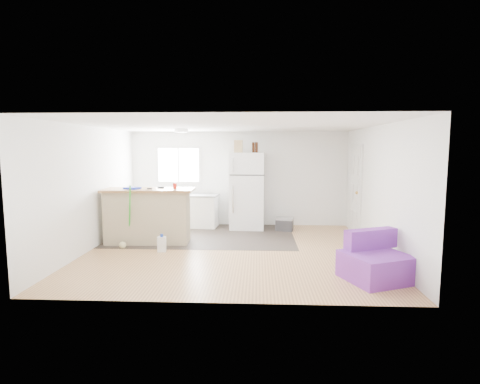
# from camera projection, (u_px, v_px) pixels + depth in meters

# --- Properties ---
(room) EXTENTS (5.51, 5.01, 2.41)m
(room) POSITION_uv_depth(u_px,v_px,m) (232.00, 189.00, 7.12)
(room) COLOR #9A6940
(room) RESTS_ON ground
(vinyl_zone) EXTENTS (4.05, 2.50, 0.00)m
(vinyl_zone) POSITION_uv_depth(u_px,v_px,m) (204.00, 235.00, 8.54)
(vinyl_zone) COLOR #342D27
(vinyl_zone) RESTS_ON floor
(window) EXTENTS (1.18, 0.06, 0.98)m
(window) POSITION_uv_depth(u_px,v_px,m) (179.00, 165.00, 9.62)
(window) COLOR white
(window) RESTS_ON back_wall
(interior_door) EXTENTS (0.11, 0.92, 2.10)m
(interior_door) POSITION_uv_depth(u_px,v_px,m) (355.00, 190.00, 8.55)
(interior_door) COLOR white
(interior_door) RESTS_ON right_wall
(ceiling_fixture) EXTENTS (0.30, 0.30, 0.07)m
(ceiling_fixture) POSITION_uv_depth(u_px,v_px,m) (181.00, 131.00, 8.24)
(ceiling_fixture) COLOR white
(ceiling_fixture) RESTS_ON ceiling
(kitchen_cabinets) EXTENTS (1.89, 0.74, 1.09)m
(kitchen_cabinets) POSITION_uv_depth(u_px,v_px,m) (182.00, 210.00, 9.48)
(kitchen_cabinets) COLOR white
(kitchen_cabinets) RESTS_ON floor
(peninsula) EXTENTS (1.88, 0.79, 1.14)m
(peninsula) POSITION_uv_depth(u_px,v_px,m) (148.00, 215.00, 7.81)
(peninsula) COLOR tan
(peninsula) RESTS_ON floor
(refrigerator) EXTENTS (0.86, 0.81, 1.87)m
(refrigerator) POSITION_uv_depth(u_px,v_px,m) (247.00, 191.00, 9.22)
(refrigerator) COLOR white
(refrigerator) RESTS_ON floor
(cooler) EXTENTS (0.47, 0.37, 0.32)m
(cooler) POSITION_uv_depth(u_px,v_px,m) (284.00, 224.00, 9.00)
(cooler) COLOR #323234
(cooler) RESTS_ON floor
(purple_seat) EXTENTS (1.12, 1.11, 0.71)m
(purple_seat) POSITION_uv_depth(u_px,v_px,m) (375.00, 262.00, 5.63)
(purple_seat) COLOR purple
(purple_seat) RESTS_ON floor
(cleaner_jug) EXTENTS (0.17, 0.13, 0.35)m
(cleaner_jug) POSITION_uv_depth(u_px,v_px,m) (162.00, 244.00, 7.15)
(cleaner_jug) COLOR white
(cleaner_jug) RESTS_ON floor
(mop) EXTENTS (0.29, 0.34, 1.27)m
(mop) POSITION_uv_depth(u_px,v_px,m) (125.00, 236.00, 7.44)
(mop) COLOR green
(mop) RESTS_ON floor
(red_cup) EXTENTS (0.10, 0.10, 0.12)m
(red_cup) POSITION_uv_depth(u_px,v_px,m) (175.00, 186.00, 7.76)
(red_cup) COLOR red
(red_cup) RESTS_ON peninsula
(blue_tray) EXTENTS (0.36, 0.31, 0.04)m
(blue_tray) POSITION_uv_depth(u_px,v_px,m) (132.00, 188.00, 7.70)
(blue_tray) COLOR #162CD1
(blue_tray) RESTS_ON peninsula
(tool_a) EXTENTS (0.14, 0.05, 0.03)m
(tool_a) POSITION_uv_depth(u_px,v_px,m) (161.00, 188.00, 7.85)
(tool_a) COLOR black
(tool_a) RESTS_ON peninsula
(tool_b) EXTENTS (0.11, 0.08, 0.03)m
(tool_b) POSITION_uv_depth(u_px,v_px,m) (150.00, 189.00, 7.66)
(tool_b) COLOR black
(tool_b) RESTS_ON peninsula
(cardboard_box) EXTENTS (0.21, 0.12, 0.30)m
(cardboard_box) POSITION_uv_depth(u_px,v_px,m) (238.00, 146.00, 9.06)
(cardboard_box) COLOR tan
(cardboard_box) RESTS_ON refrigerator
(bottle_left) EXTENTS (0.09, 0.09, 0.25)m
(bottle_left) POSITION_uv_depth(u_px,v_px,m) (253.00, 147.00, 9.03)
(bottle_left) COLOR #361809
(bottle_left) RESTS_ON refrigerator
(bottle_right) EXTENTS (0.09, 0.09, 0.25)m
(bottle_right) POSITION_uv_depth(u_px,v_px,m) (257.00, 147.00, 9.04)
(bottle_right) COLOR #361809
(bottle_right) RESTS_ON refrigerator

